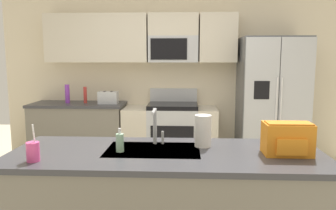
{
  "coord_description": "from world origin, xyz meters",
  "views": [
    {
      "loc": [
        0.21,
        -3.02,
        1.56
      ],
      "look_at": [
        0.02,
        0.6,
        1.05
      ],
      "focal_mm": 35.6,
      "sensor_mm": 36.0,
      "label": 1
    }
  ],
  "objects": [
    {
      "name": "kitchen_wall_unit",
      "position": [
        -0.14,
        2.08,
        1.47
      ],
      "size": [
        5.2,
        0.43,
        2.6
      ],
      "color": "beige",
      "rests_on": "ground"
    },
    {
      "name": "range_oven",
      "position": [
        -0.0,
        1.8,
        0.44
      ],
      "size": [
        1.36,
        0.61,
        1.1
      ],
      "color": "#B7BABF",
      "rests_on": "ground"
    },
    {
      "name": "paper_towel_roll",
      "position": [
        0.35,
        -0.56,
        1.02
      ],
      "size": [
        0.12,
        0.12,
        0.24
      ],
      "primitive_type": "cylinder",
      "color": "white",
      "rests_on": "island_counter"
    },
    {
      "name": "drink_cup_pink",
      "position": [
        -0.77,
        -0.98,
        0.96
      ],
      "size": [
        0.08,
        0.08,
        0.25
      ],
      "color": "#EA4C93",
      "rests_on": "island_counter"
    },
    {
      "name": "soap_dispenser",
      "position": [
        -0.25,
        -0.74,
        0.97
      ],
      "size": [
        0.06,
        0.06,
        0.17
      ],
      "color": "#A5D8B2",
      "rests_on": "island_counter"
    },
    {
      "name": "refrigerator",
      "position": [
        1.44,
        1.73,
        0.93
      ],
      "size": [
        0.9,
        0.76,
        1.85
      ],
      "color": "#4C4F54",
      "rests_on": "ground"
    },
    {
      "name": "back_counter",
      "position": [
        -1.38,
        1.8,
        0.45
      ],
      "size": [
        1.37,
        0.63,
        0.9
      ],
      "color": "slate",
      "rests_on": "ground"
    },
    {
      "name": "toaster",
      "position": [
        -0.91,
        1.75,
        0.99
      ],
      "size": [
        0.28,
        0.16,
        0.18
      ],
      "color": "#B7BABF",
      "rests_on": "back_counter"
    },
    {
      "name": "pepper_mill",
      "position": [
        -1.27,
        1.8,
        1.02
      ],
      "size": [
        0.05,
        0.05,
        0.24
      ],
      "primitive_type": "cylinder",
      "color": "#B2332D",
      "rests_on": "back_counter"
    },
    {
      "name": "sink_faucet",
      "position": [
        -0.02,
        -0.53,
        1.07
      ],
      "size": [
        0.08,
        0.21,
        0.28
      ],
      "color": "#B7BABF",
      "rests_on": "island_counter"
    },
    {
      "name": "backpack",
      "position": [
        0.92,
        -0.75,
        1.02
      ],
      "size": [
        0.32,
        0.22,
        0.23
      ],
      "color": "orange",
      "rests_on": "island_counter"
    },
    {
      "name": "bottle_purple",
      "position": [
        -1.53,
        1.8,
        1.04
      ],
      "size": [
        0.07,
        0.07,
        0.28
      ],
      "primitive_type": "cylinder",
      "color": "purple",
      "rests_on": "back_counter"
    }
  ]
}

